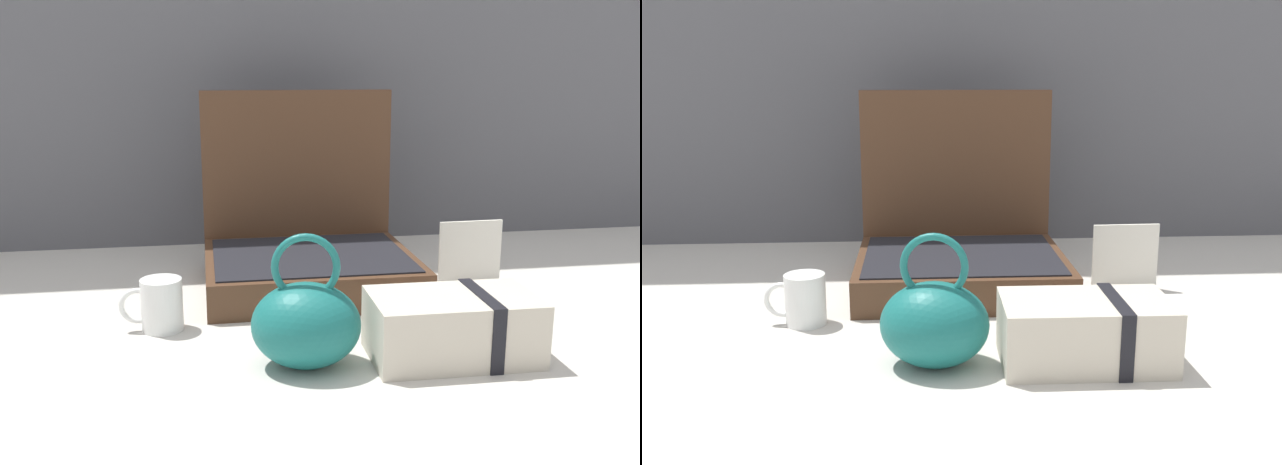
# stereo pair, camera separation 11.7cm
# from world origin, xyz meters

# --- Properties ---
(ground_plane) EXTENTS (6.00, 6.00, 0.00)m
(ground_plane) POSITION_xyz_m (0.00, 0.00, 0.00)
(ground_plane) COLOR beige
(open_suitcase) EXTENTS (0.40, 0.36, 0.38)m
(open_suitcase) POSITION_xyz_m (0.02, 0.21, 0.08)
(open_suitcase) COLOR #4C301E
(open_suitcase) RESTS_ON ground_plane
(teal_pouch_handbag) EXTENTS (0.18, 0.15, 0.20)m
(teal_pouch_handbag) POSITION_xyz_m (-0.04, -0.20, 0.07)
(teal_pouch_handbag) COLOR #196B66
(teal_pouch_handbag) RESTS_ON ground_plane
(cream_toiletry_bag) EXTENTS (0.25, 0.15, 0.10)m
(cream_toiletry_bag) POSITION_xyz_m (0.18, -0.21, 0.05)
(cream_toiletry_bag) COLOR beige
(cream_toiletry_bag) RESTS_ON ground_plane
(coffee_mug) EXTENTS (0.10, 0.07, 0.09)m
(coffee_mug) POSITION_xyz_m (-0.26, -0.02, 0.04)
(coffee_mug) COLOR white
(coffee_mug) RESTS_ON ground_plane
(info_card_left) EXTENTS (0.13, 0.01, 0.13)m
(info_card_left) POSITION_xyz_m (0.34, 0.13, 0.07)
(info_card_left) COLOR silver
(info_card_left) RESTS_ON ground_plane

